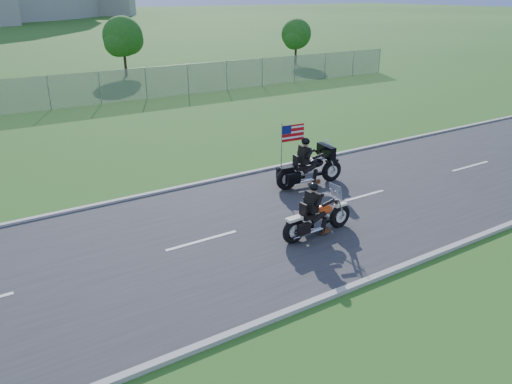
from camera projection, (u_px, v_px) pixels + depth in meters
ground at (262, 225)px, 15.06m from camera, size 420.00×420.00×0.00m
road at (262, 225)px, 15.05m from camera, size 120.00×8.00×0.04m
curb_north at (201, 183)px, 18.21m from camera, size 120.00×0.18×0.12m
curb_south at (354, 286)px, 11.87m from camera, size 120.00×0.18×0.12m
tree_fence_near at (123, 38)px, 40.46m from camera, size 3.52×3.28×4.75m
tree_fence_far at (296, 36)px, 46.95m from camera, size 3.08×2.87×4.20m
motorcycle_lead at (317, 219)px, 14.23m from camera, size 2.50×0.65×1.68m
motorcycle_follow at (310, 169)px, 17.89m from camera, size 2.73×0.93×2.28m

